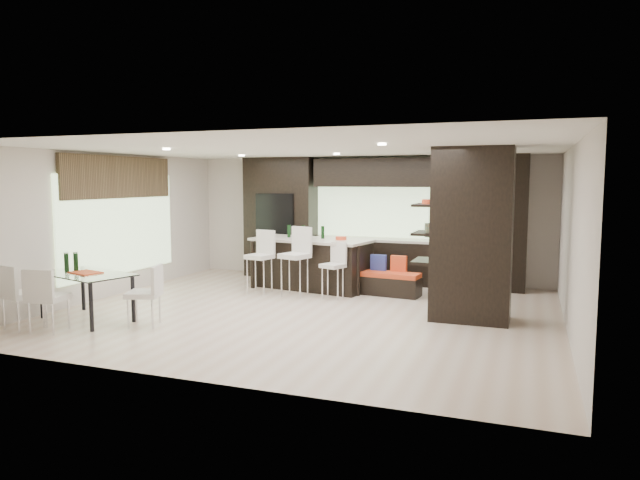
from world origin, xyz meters
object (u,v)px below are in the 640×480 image
at_px(kitchen_island, 311,263).
at_px(chair_far, 23,299).
at_px(stool_left, 260,268).
at_px(bench, 390,284).
at_px(chair_end, 144,298).
at_px(chair_near, 49,302).
at_px(floor_vase, 452,279).
at_px(stool_right, 333,276).
at_px(stool_mid, 295,268).
at_px(dining_table, 87,297).

bearing_deg(kitchen_island, chair_far, -112.44).
distance_m(stool_left, chair_far, 4.19).
xyz_separation_m(bench, chair_end, (-2.93, -3.55, 0.20)).
bearing_deg(bench, chair_near, -126.66).
bearing_deg(floor_vase, chair_near, -151.11).
xyz_separation_m(floor_vase, chair_end, (-4.27, -2.20, -0.18)).
bearing_deg(stool_right, chair_end, -102.56).
xyz_separation_m(bench, chair_near, (-4.02, -4.30, 0.21)).
bearing_deg(kitchen_island, bench, 3.77).
relative_size(floor_vase, chair_far, 1.36).
xyz_separation_m(stool_right, chair_end, (-2.00, -2.91, 0.01)).
xyz_separation_m(stool_left, chair_far, (-2.07, -3.64, -0.04)).
bearing_deg(floor_vase, stool_right, 162.53).
height_order(stool_left, chair_near, stool_left).
xyz_separation_m(floor_vase, chair_far, (-5.83, -2.96, -0.16)).
bearing_deg(floor_vase, stool_left, 169.73).
relative_size(bench, chair_end, 1.35).
relative_size(stool_mid, stool_right, 1.26).
bearing_deg(stool_left, chair_far, -106.87).
bearing_deg(kitchen_island, floor_vase, -17.09).
height_order(floor_vase, dining_table, floor_vase).
height_order(stool_mid, bench, stool_mid).
distance_m(kitchen_island, chair_near, 5.05).
bearing_deg(dining_table, chair_far, -106.52).
xyz_separation_m(stool_left, floor_vase, (3.76, -0.68, 0.12)).
height_order(kitchen_island, dining_table, kitchen_island).
bearing_deg(chair_end, stool_mid, -42.75).
bearing_deg(stool_mid, chair_end, -95.37).
distance_m(kitchen_island, bench, 1.71).
height_order(kitchen_island, stool_right, kitchen_island).
height_order(dining_table, chair_end, chair_end).
xyz_separation_m(stool_left, chair_end, (-0.50, -2.88, -0.07)).
distance_m(stool_mid, chair_near, 4.31).
relative_size(dining_table, chair_far, 1.72).
height_order(stool_mid, chair_far, stool_mid).
height_order(bench, chair_far, chair_far).
relative_size(stool_right, bench, 0.73).
relative_size(stool_left, stool_mid, 0.93).
distance_m(chair_near, chair_far, 0.48).
bearing_deg(bench, floor_vase, -38.93).
distance_m(stool_left, stool_right, 1.50).
bearing_deg(stool_right, bench, 56.03).
relative_size(kitchen_island, stool_right, 2.89).
bearing_deg(chair_near, chair_far, 170.44).
bearing_deg(chair_near, stool_mid, 46.78).
height_order(stool_right, chair_end, chair_end).
bearing_deg(chair_far, stool_mid, 63.88).
relative_size(kitchen_island, chair_far, 2.71).
bearing_deg(stool_left, dining_table, -106.08).
bearing_deg(stool_left, floor_vase, 2.49).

